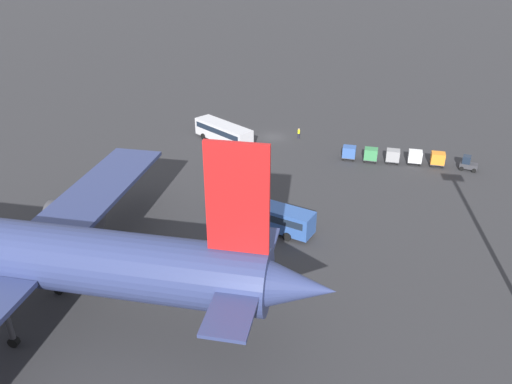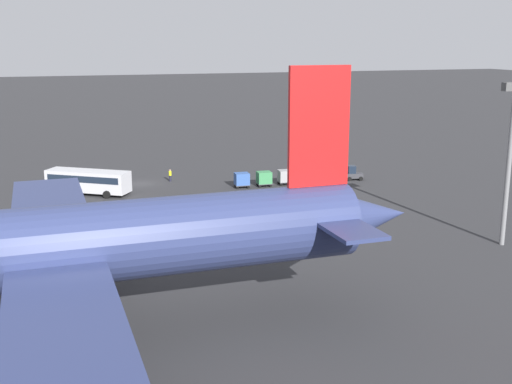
% 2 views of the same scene
% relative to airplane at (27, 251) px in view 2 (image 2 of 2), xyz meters
% --- Properties ---
extents(ground_plane, '(600.00, 600.00, 0.00)m').
position_rel_airplane_xyz_m(ground_plane, '(-14.51, -47.78, -6.77)').
color(ground_plane, '#2D2D30').
extents(airplane, '(54.81, 47.19, 18.02)m').
position_rel_airplane_xyz_m(airplane, '(0.00, 0.00, 0.00)').
color(airplane, navy).
rests_on(airplane, ground).
extents(shuttle_bus_near, '(10.77, 8.74, 3.15)m').
position_rel_airplane_xyz_m(shuttle_bus_near, '(-7.09, -43.77, -4.88)').
color(shuttle_bus_near, silver).
rests_on(shuttle_bus_near, ground).
extents(shuttle_bus_far, '(12.18, 6.35, 3.02)m').
position_rel_airplane_xyz_m(shuttle_bus_far, '(-18.26, -19.13, -4.95)').
color(shuttle_bus_far, '#2D5199').
rests_on(shuttle_bus_far, ground).
extents(baggage_tug, '(2.64, 2.11, 2.10)m').
position_rel_airplane_xyz_m(baggage_tug, '(-44.08, -40.36, -5.83)').
color(baggage_tug, '#333338').
rests_on(baggage_tug, ground).
extents(worker_person, '(0.38, 0.38, 1.74)m').
position_rel_airplane_xyz_m(worker_person, '(-18.82, -48.02, -5.90)').
color(worker_person, '#1E1E2D').
rests_on(worker_person, ground).
extents(cargo_cart_orange, '(2.09, 1.79, 2.06)m').
position_rel_airplane_xyz_m(cargo_cart_orange, '(-39.97, -40.85, -5.58)').
color(cargo_cart_orange, '#38383D').
rests_on(cargo_cart_orange, ground).
extents(cargo_cart_white, '(2.09, 1.79, 2.06)m').
position_rel_airplane_xyz_m(cargo_cart_white, '(-36.79, -40.92, -5.58)').
color(cargo_cart_white, '#38383D').
rests_on(cargo_cart_white, ground).
extents(cargo_cart_grey, '(2.09, 1.79, 2.06)m').
position_rel_airplane_xyz_m(cargo_cart_grey, '(-33.61, -40.68, -5.58)').
color(cargo_cart_grey, '#38383D').
rests_on(cargo_cart_grey, ground).
extents(cargo_cart_green, '(2.09, 1.79, 2.06)m').
position_rel_airplane_xyz_m(cargo_cart_green, '(-30.44, -40.57, -5.58)').
color(cargo_cart_green, '#38383D').
rests_on(cargo_cart_green, ground).
extents(cargo_cart_blue, '(2.09, 1.79, 2.06)m').
position_rel_airplane_xyz_m(cargo_cart_blue, '(-27.26, -40.75, -5.58)').
color(cargo_cart_blue, '#38383D').
rests_on(cargo_cart_blue, ground).
extents(light_pole, '(2.80, 0.70, 15.88)m').
position_rel_airplane_xyz_m(light_pole, '(-43.86, -8.40, 3.10)').
color(light_pole, slate).
rests_on(light_pole, ground).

